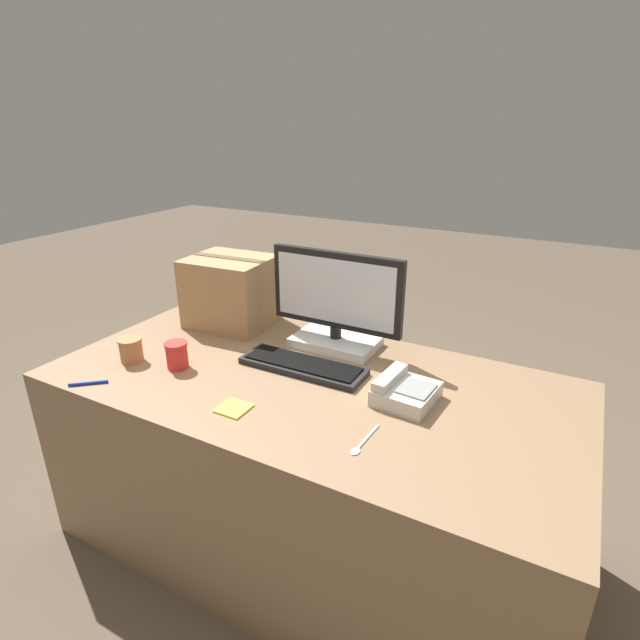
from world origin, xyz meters
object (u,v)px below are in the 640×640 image
at_px(monitor, 336,308).
at_px(paper_cup_right, 177,355).
at_px(keyboard, 303,366).
at_px(pen_marker, 88,383).
at_px(desk_phone, 405,392).
at_px(sticky_note_pad, 234,408).
at_px(spoon, 361,445).
at_px(cardboard_box, 231,291).
at_px(paper_cup_left, 131,350).

distance_m(monitor, paper_cup_right, 0.61).
height_order(keyboard, pen_marker, keyboard).
xyz_separation_m(desk_phone, sticky_note_pad, (-0.45, -0.30, -0.03)).
relative_size(spoon, pen_marker, 1.58).
bearing_deg(monitor, sticky_note_pad, -97.06).
bearing_deg(cardboard_box, paper_cup_left, -102.35).
bearing_deg(desk_phone, monitor, 149.91).
xyz_separation_m(desk_phone, paper_cup_right, (-0.79, -0.17, 0.02)).
bearing_deg(keyboard, cardboard_box, 154.61).
relative_size(keyboard, paper_cup_right, 4.72).
height_order(keyboard, spoon, keyboard).
height_order(paper_cup_right, pen_marker, paper_cup_right).
bearing_deg(spoon, paper_cup_right, -94.86).
bearing_deg(paper_cup_right, spoon, -7.99).
height_order(pen_marker, sticky_note_pad, pen_marker).
distance_m(monitor, cardboard_box, 0.50).
distance_m(keyboard, pen_marker, 0.73).
distance_m(paper_cup_left, sticky_note_pad, 0.54).
distance_m(desk_phone, paper_cup_left, 1.00).
xyz_separation_m(desk_phone, cardboard_box, (-0.88, 0.26, 0.11)).
height_order(monitor, paper_cup_right, monitor).
relative_size(keyboard, desk_phone, 2.29).
bearing_deg(desk_phone, keyboard, 179.75).
bearing_deg(pen_marker, monitor, 8.02).
distance_m(desk_phone, cardboard_box, 0.92).
relative_size(cardboard_box, pen_marker, 3.48).
relative_size(paper_cup_left, cardboard_box, 0.25).
bearing_deg(spoon, cardboard_box, -119.05).
bearing_deg(pen_marker, spoon, -32.49).
bearing_deg(cardboard_box, monitor, 0.28).
bearing_deg(paper_cup_right, monitor, 45.94).
xyz_separation_m(paper_cup_right, pen_marker, (-0.18, -0.24, -0.04)).
xyz_separation_m(spoon, sticky_note_pad, (-0.42, -0.02, 0.00)).
bearing_deg(spoon, pen_marker, -79.00).
relative_size(cardboard_box, sticky_note_pad, 3.89).
height_order(spoon, sticky_note_pad, sticky_note_pad).
bearing_deg(desk_phone, paper_cup_right, -163.30).
bearing_deg(keyboard, desk_phone, -5.36).
height_order(monitor, cardboard_box, monitor).
bearing_deg(spoon, sticky_note_pad, -84.22).
bearing_deg(paper_cup_right, pen_marker, -126.66).
xyz_separation_m(paper_cup_left, paper_cup_right, (0.19, 0.04, 0.00)).
height_order(monitor, keyboard, monitor).
bearing_deg(paper_cup_left, paper_cup_right, 12.34).
bearing_deg(desk_phone, sticky_note_pad, -141.66).
relative_size(monitor, sticky_note_pad, 5.78).
xyz_separation_m(paper_cup_left, pen_marker, (0.01, -0.20, -0.04)).
relative_size(monitor, pen_marker, 5.17).
distance_m(paper_cup_left, paper_cup_right, 0.19).
relative_size(paper_cup_left, sticky_note_pad, 0.97).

